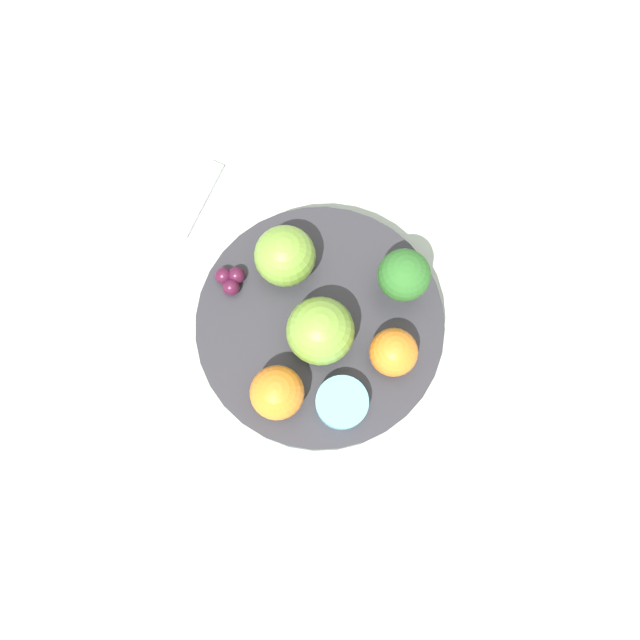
{
  "coord_description": "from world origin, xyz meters",
  "views": [
    {
      "loc": [
        -0.09,
        -0.1,
        0.63
      ],
      "look_at": [
        0.0,
        0.0,
        0.07
      ],
      "focal_mm": 35.0,
      "sensor_mm": 36.0,
      "label": 1
    }
  ],
  "objects_px": {
    "bowl": "(320,327)",
    "orange_back": "(394,352)",
    "broccoli": "(404,276)",
    "grape_cluster": "(230,279)",
    "spoon": "(199,198)",
    "orange_front": "(277,393)",
    "apple_green": "(320,331)",
    "small_cup": "(342,403)",
    "apple_red": "(285,256)"
  },
  "relations": [
    {
      "from": "bowl",
      "to": "spoon",
      "type": "relative_size",
      "value": 2.72
    },
    {
      "from": "orange_front",
      "to": "grape_cluster",
      "type": "relative_size",
      "value": 1.62
    },
    {
      "from": "broccoli",
      "to": "grape_cluster",
      "type": "relative_size",
      "value": 2.05
    },
    {
      "from": "apple_red",
      "to": "orange_front",
      "type": "bearing_deg",
      "value": -134.43
    },
    {
      "from": "bowl",
      "to": "apple_green",
      "type": "relative_size",
      "value": 3.83
    },
    {
      "from": "apple_green",
      "to": "orange_back",
      "type": "relative_size",
      "value": 1.4
    },
    {
      "from": "small_cup",
      "to": "broccoli",
      "type": "bearing_deg",
      "value": 21.48
    },
    {
      "from": "apple_green",
      "to": "orange_back",
      "type": "bearing_deg",
      "value": -56.87
    },
    {
      "from": "broccoli",
      "to": "orange_front",
      "type": "bearing_deg",
      "value": -179.31
    },
    {
      "from": "broccoli",
      "to": "small_cup",
      "type": "distance_m",
      "value": 0.13
    },
    {
      "from": "grape_cluster",
      "to": "orange_front",
      "type": "bearing_deg",
      "value": -108.54
    },
    {
      "from": "bowl",
      "to": "broccoli",
      "type": "height_order",
      "value": "broccoli"
    },
    {
      "from": "orange_back",
      "to": "small_cup",
      "type": "height_order",
      "value": "orange_back"
    },
    {
      "from": "orange_front",
      "to": "small_cup",
      "type": "bearing_deg",
      "value": -48.97
    },
    {
      "from": "bowl",
      "to": "apple_red",
      "type": "height_order",
      "value": "apple_red"
    },
    {
      "from": "bowl",
      "to": "orange_back",
      "type": "bearing_deg",
      "value": -68.31
    },
    {
      "from": "bowl",
      "to": "broccoli",
      "type": "xyz_separation_m",
      "value": [
        0.08,
        -0.02,
        0.05
      ]
    },
    {
      "from": "orange_front",
      "to": "spoon",
      "type": "xyz_separation_m",
      "value": [
        0.07,
        0.22,
        -0.06
      ]
    },
    {
      "from": "broccoli",
      "to": "small_cup",
      "type": "bearing_deg",
      "value": -158.52
    },
    {
      "from": "spoon",
      "to": "grape_cluster",
      "type": "bearing_deg",
      "value": -109.63
    },
    {
      "from": "apple_green",
      "to": "small_cup",
      "type": "relative_size",
      "value": 1.29
    },
    {
      "from": "broccoli",
      "to": "spoon",
      "type": "distance_m",
      "value": 0.24
    },
    {
      "from": "orange_front",
      "to": "bowl",
      "type": "bearing_deg",
      "value": 19.49
    },
    {
      "from": "apple_red",
      "to": "orange_front",
      "type": "height_order",
      "value": "apple_red"
    },
    {
      "from": "spoon",
      "to": "apple_green",
      "type": "bearing_deg",
      "value": -92.91
    },
    {
      "from": "orange_back",
      "to": "small_cup",
      "type": "distance_m",
      "value": 0.06
    },
    {
      "from": "orange_front",
      "to": "small_cup",
      "type": "distance_m",
      "value": 0.06
    },
    {
      "from": "apple_green",
      "to": "orange_front",
      "type": "relative_size",
      "value": 1.27
    },
    {
      "from": "orange_back",
      "to": "small_cup",
      "type": "bearing_deg",
      "value": -178.54
    },
    {
      "from": "grape_cluster",
      "to": "bowl",
      "type": "bearing_deg",
      "value": -67.11
    },
    {
      "from": "orange_back",
      "to": "spoon",
      "type": "height_order",
      "value": "orange_back"
    },
    {
      "from": "apple_red",
      "to": "spoon",
      "type": "relative_size",
      "value": 0.66
    },
    {
      "from": "broccoli",
      "to": "orange_front",
      "type": "distance_m",
      "value": 0.15
    },
    {
      "from": "small_cup",
      "to": "spoon",
      "type": "distance_m",
      "value": 0.27
    },
    {
      "from": "broccoli",
      "to": "apple_red",
      "type": "height_order",
      "value": "broccoli"
    },
    {
      "from": "apple_green",
      "to": "orange_back",
      "type": "height_order",
      "value": "apple_green"
    },
    {
      "from": "bowl",
      "to": "orange_back",
      "type": "relative_size",
      "value": 5.34
    },
    {
      "from": "orange_back",
      "to": "grape_cluster",
      "type": "distance_m",
      "value": 0.17
    },
    {
      "from": "orange_front",
      "to": "apple_red",
      "type": "bearing_deg",
      "value": 45.57
    },
    {
      "from": "apple_red",
      "to": "small_cup",
      "type": "distance_m",
      "value": 0.14
    },
    {
      "from": "grape_cluster",
      "to": "spoon",
      "type": "bearing_deg",
      "value": 70.37
    },
    {
      "from": "small_cup",
      "to": "orange_front",
      "type": "bearing_deg",
      "value": 131.03
    },
    {
      "from": "bowl",
      "to": "broccoli",
      "type": "bearing_deg",
      "value": -17.1
    },
    {
      "from": "apple_red",
      "to": "orange_back",
      "type": "bearing_deg",
      "value": -84.06
    },
    {
      "from": "bowl",
      "to": "broccoli",
      "type": "distance_m",
      "value": 0.1
    },
    {
      "from": "apple_red",
      "to": "spoon",
      "type": "xyz_separation_m",
      "value": [
        -0.01,
        0.13,
        -0.06
      ]
    },
    {
      "from": "grape_cluster",
      "to": "small_cup",
      "type": "xyz_separation_m",
      "value": [
        0.0,
        -0.16,
        0.0
      ]
    },
    {
      "from": "orange_back",
      "to": "apple_red",
      "type": "bearing_deg",
      "value": 95.94
    },
    {
      "from": "bowl",
      "to": "orange_front",
      "type": "bearing_deg",
      "value": -160.51
    },
    {
      "from": "bowl",
      "to": "orange_back",
      "type": "xyz_separation_m",
      "value": [
        0.03,
        -0.07,
        0.04
      ]
    }
  ]
}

